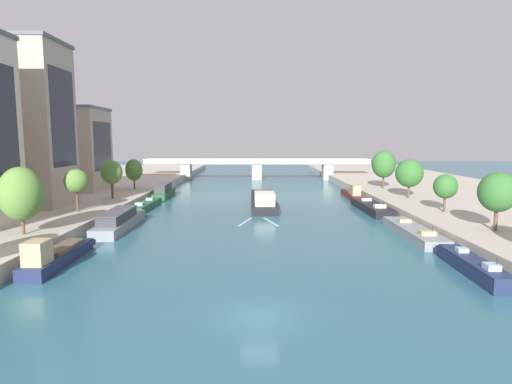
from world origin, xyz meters
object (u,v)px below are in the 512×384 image
tree_left_end_of_row (110,172)px  tree_right_third (444,186)px  tree_left_second (19,194)px  tree_right_by_lamp (408,173)px  moored_boat_left_midway (162,191)px  tree_left_distant (75,181)px  tree_right_far (382,164)px  moored_boat_right_midway (411,231)px  tree_left_third (132,170)px  moored_boat_left_gap_after (145,205)px  moored_boat_right_near (470,265)px  tree_right_nearest (496,192)px  moored_boat_left_near (55,256)px  moored_boat_left_far (118,221)px  moored_boat_right_gap_after (350,194)px  barge_midriver (262,200)px  moored_boat_right_upstream (370,207)px  bridge_far (255,166)px

tree_left_end_of_row → tree_right_third: tree_left_end_of_row is taller
tree_left_second → tree_right_by_lamp: size_ratio=1.08×
moored_boat_left_midway → tree_left_second: size_ratio=1.83×
tree_left_distant → tree_right_far: 58.27m
moored_boat_right_midway → tree_left_third: (-43.73, 34.27, 4.94)m
tree_right_third → tree_right_by_lamp: size_ratio=0.79×
moored_boat_left_gap_after → moored_boat_right_near: 50.88m
moored_boat_left_gap_after → tree_right_nearest: size_ratio=1.98×
tree_left_second → moored_boat_left_gap_after: bearing=77.3°
tree_left_distant → tree_right_third: 51.05m
moored_boat_left_near → moored_boat_left_far: 15.97m
moored_boat_left_far → moored_boat_right_near: bearing=-26.5°
moored_boat_right_gap_after → tree_right_by_lamp: 14.42m
tree_left_second → tree_right_nearest: 50.98m
moored_boat_left_near → moored_boat_right_gap_after: moored_boat_left_near is taller
tree_left_distant → tree_left_third: 26.55m
barge_midriver → moored_boat_right_upstream: barge_midriver is taller
tree_right_third → moored_boat_left_gap_after: bearing=164.3°
moored_boat_right_gap_after → tree_right_third: size_ratio=2.46×
moored_boat_right_midway → tree_right_far: size_ratio=1.95×
moored_boat_left_far → moored_boat_right_gap_after: moored_boat_right_gap_after is taller
moored_boat_right_midway → moored_boat_left_midway: bearing=137.9°
moored_boat_right_midway → tree_right_by_lamp: tree_right_by_lamp is taller
moored_boat_left_gap_after → tree_left_third: (-6.01, 14.05, 4.95)m
moored_boat_left_gap_after → tree_left_second: size_ratio=1.79×
moored_boat_left_gap_after → tree_right_third: 46.86m
moored_boat_left_midway → tree_right_third: tree_right_third is taller
moored_boat_left_gap_after → tree_right_far: size_ratio=1.66×
moored_boat_right_near → tree_right_nearest: 13.26m
moored_boat_right_upstream → tree_left_third: size_ratio=2.57×
moored_boat_left_near → moored_boat_left_far: size_ratio=0.79×
moored_boat_left_gap_after → tree_right_third: size_ratio=2.45×
tree_left_end_of_row → tree_right_nearest: size_ratio=1.01×
tree_left_second → tree_left_end_of_row: bearing=89.6°
tree_left_distant → moored_boat_right_upstream: bearing=12.8°
moored_boat_left_gap_after → moored_boat_right_gap_after: bearing=18.6°
tree_right_nearest → tree_right_third: 12.12m
barge_midriver → moored_boat_left_midway: barge_midriver is taller
moored_boat_right_midway → tree_right_far: (7.23, 35.68, 6.02)m
moored_boat_right_upstream → tree_right_third: 13.23m
moored_boat_right_midway → tree_right_nearest: bearing=-31.8°
moored_boat_left_far → tree_left_third: tree_left_third is taller
moored_boat_right_upstream → tree_left_end_of_row: size_ratio=2.38×
moored_boat_right_gap_after → tree_right_far: (7.03, 2.66, 5.73)m
bridge_far → tree_right_far: bearing=-54.2°
tree_left_distant → tree_left_end_of_row: bearing=88.2°
tree_left_distant → moored_boat_left_far: bearing=-27.2°
tree_left_distant → tree_right_far: size_ratio=0.77×
bridge_far → tree_left_third: bearing=-123.6°
moored_boat_left_far → tree_right_by_lamp: bearing=21.4°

